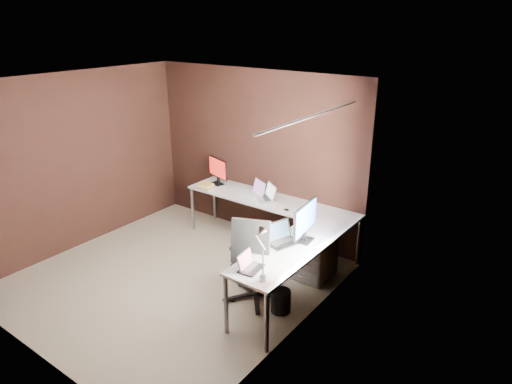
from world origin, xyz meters
TOP-DOWN VIEW (x-y plane):
  - room at (0.34, 0.07)m, footprint 3.60×3.60m
  - desk at (0.84, 1.04)m, footprint 2.65×2.25m
  - drawer_pedestal at (1.43, 1.15)m, footprint 0.42×0.50m
  - monitor_left at (-0.54, 1.57)m, footprint 0.46×0.20m
  - monitor_right at (1.53, 0.69)m, footprint 0.16×0.57m
  - laptop_white at (0.21, 1.52)m, footprint 0.38×0.34m
  - laptop_silver at (0.43, 1.50)m, footprint 0.40×0.38m
  - laptop_black_big at (1.33, 0.50)m, footprint 0.35×0.42m
  - laptop_black_small at (1.39, -0.20)m, footprint 0.23×0.29m
  - book_stack at (-0.57, 1.30)m, footprint 0.25×0.22m
  - mouse_left at (-0.52, 1.31)m, footprint 0.09×0.07m
  - mouse_corner at (0.89, 1.30)m, footprint 0.09×0.07m
  - desk_lamp at (1.57, -0.24)m, footprint 0.18×0.21m
  - office_chair at (1.11, 0.28)m, footprint 0.62×0.66m
  - wastebasket at (1.50, 0.25)m, footprint 0.29×0.29m

SIDE VIEW (x-z plane):
  - wastebasket at x=1.50m, z-range 0.00..0.26m
  - drawer_pedestal at x=1.43m, z-range 0.00..0.60m
  - office_chair at x=1.11m, z-range -0.23..0.88m
  - desk at x=0.84m, z-range 0.31..1.04m
  - mouse_left at x=-0.52m, z-range 0.73..0.76m
  - mouse_corner at x=0.89m, z-range 0.73..0.76m
  - book_stack at x=-0.57m, z-range 0.73..0.80m
  - laptop_black_small at x=1.39m, z-range 0.68..0.86m
  - laptop_white at x=0.21m, z-range 0.67..0.88m
  - laptop_silver at x=0.43m, z-range 0.67..0.89m
  - laptop_black_big at x=1.33m, z-range 0.66..0.90m
  - monitor_left at x=-0.54m, z-range 0.76..1.17m
  - monitor_right at x=1.53m, z-range 0.76..1.23m
  - desk_lamp at x=1.57m, z-range 0.80..1.32m
  - room at x=0.34m, z-range 0.03..2.53m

